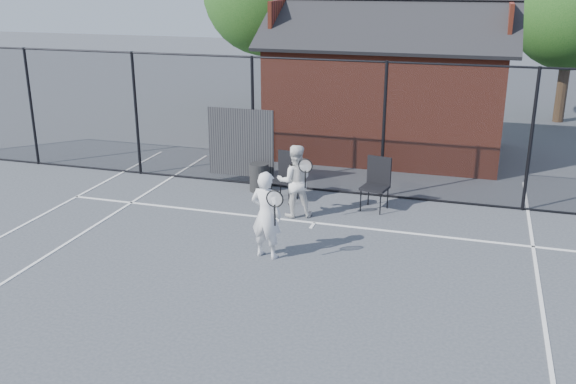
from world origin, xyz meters
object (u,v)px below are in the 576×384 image
(clubhouse, at_px, (388,94))
(player_front, at_px, (266,215))
(player_back, at_px, (295,181))
(chair_right, at_px, (375,185))
(waste_bin, at_px, (259,177))
(chair_left, at_px, (285,178))

(clubhouse, distance_m, player_front, 7.89)
(player_back, relative_size, chair_right, 1.38)
(chair_right, bearing_deg, player_back, -139.96)
(player_front, relative_size, player_back, 1.04)
(player_back, xyz_separation_m, waste_bin, (-1.23, 1.31, -0.43))
(player_front, height_order, chair_right, player_front)
(player_front, distance_m, chair_left, 2.97)
(waste_bin, bearing_deg, player_back, -46.81)
(clubhouse, distance_m, player_back, 5.86)
(clubhouse, height_order, chair_right, clubhouse)
(player_back, distance_m, waste_bin, 1.85)
(chair_left, height_order, chair_right, chair_right)
(chair_right, bearing_deg, player_front, -104.27)
(clubhouse, xyz_separation_m, chair_left, (-1.46, -4.90, -1.08))
(chair_right, relative_size, waste_bin, 1.69)
(clubhouse, bearing_deg, chair_left, -106.64)
(player_front, height_order, player_back, player_front)
(clubhouse, relative_size, chair_left, 6.18)
(player_back, bearing_deg, waste_bin, 133.19)
(chair_left, distance_m, chair_right, 1.97)
(player_front, relative_size, chair_right, 1.44)
(clubhouse, bearing_deg, player_back, -99.88)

